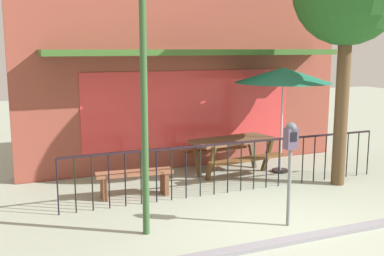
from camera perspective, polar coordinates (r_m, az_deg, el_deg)
ground at (r=7.38m, az=12.19°, el=-11.84°), size 40.00×40.00×0.00m
pub_storefront at (r=10.61m, az=-0.50°, el=8.44°), size 7.69×1.41×4.90m
patio_fence_front at (r=8.73m, az=5.28°, el=-3.71°), size 6.49×0.04×0.97m
picnic_table_left at (r=10.01m, az=5.01°, el=-2.24°), size 1.97×1.60×0.79m
patio_umbrella at (r=10.10m, az=11.19°, el=6.36°), size 2.07×2.07×2.29m
patio_bench at (r=8.56m, az=-7.10°, el=-6.15°), size 1.42×0.46×0.48m
parking_meter_near at (r=7.07m, az=12.07°, el=-2.27°), size 0.18×0.17×1.61m
street_lamp at (r=6.48m, az=-6.03°, el=8.86°), size 0.28×0.28×3.98m
curb_edge at (r=7.04m, az=14.40°, el=-13.05°), size 10.77×0.20×0.11m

